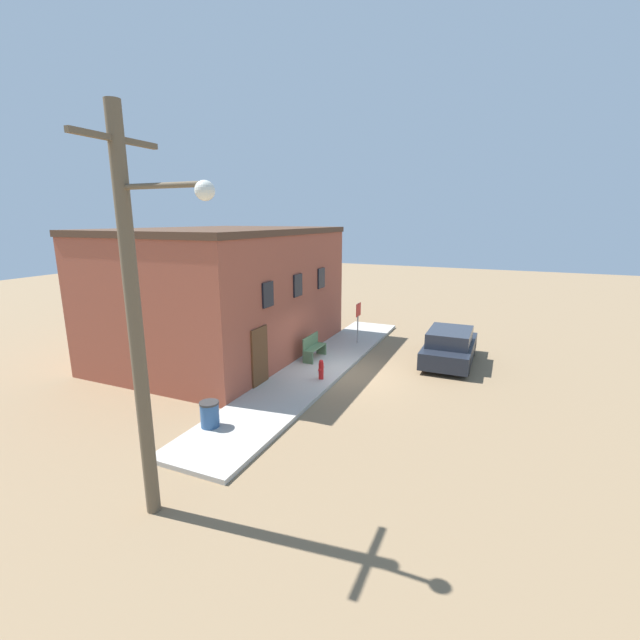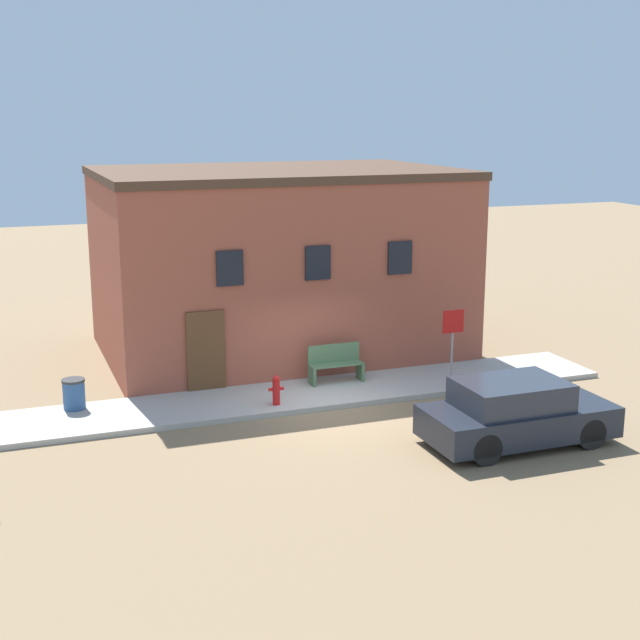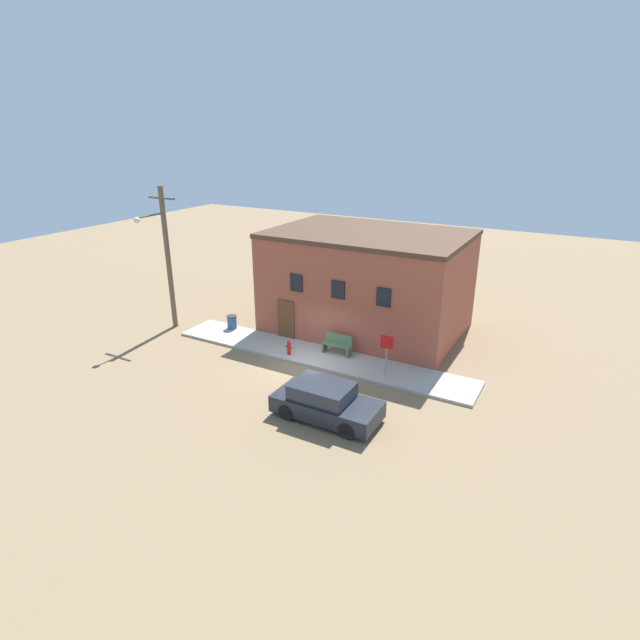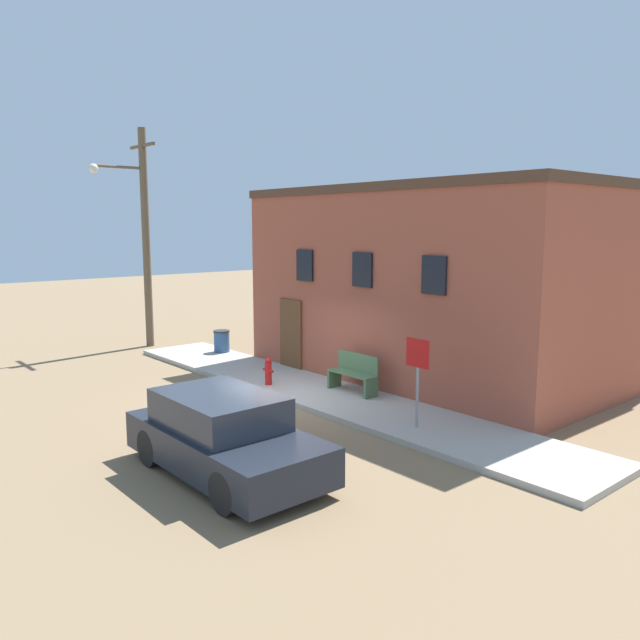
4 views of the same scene
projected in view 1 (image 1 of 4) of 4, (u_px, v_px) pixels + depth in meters
The scene contains 9 objects.
ground_plane at pixel (346, 374), 16.63m from camera, with size 80.00×80.00×0.00m, color #846B4C.
sidewalk at pixel (318, 368), 17.08m from camera, with size 15.71×2.35×0.14m.
brick_building at pixel (226, 292), 18.76m from camera, with size 10.27×7.16×5.49m.
fire_hydrant at pixel (321, 369), 15.63m from camera, with size 0.39×0.18×0.74m.
stop_sign at pixel (358, 316), 19.95m from camera, with size 0.61×0.06×1.92m.
bench at pixel (313, 347), 17.91m from camera, with size 1.45×0.44×1.00m.
trash_bin at pixel (210, 414), 12.04m from camera, with size 0.55×0.55×0.74m.
utility_pole at pixel (138, 314), 7.84m from camera, with size 1.80×2.08×7.81m.
parked_car at pixel (450, 347), 17.77m from camera, with size 4.18×1.87×1.45m.
Camera 1 is at (-14.79, -5.38, 5.87)m, focal length 24.00 mm.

